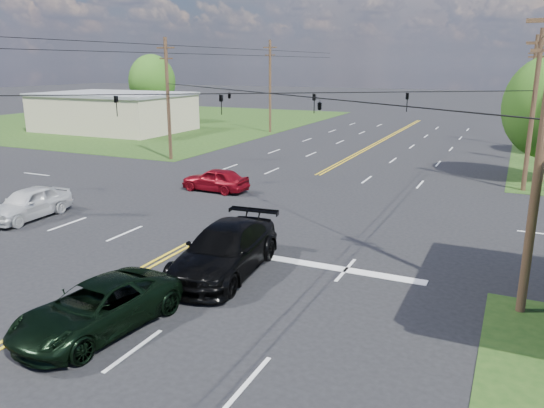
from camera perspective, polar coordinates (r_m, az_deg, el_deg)
The scene contains 16 objects.
ground at distance 29.83m, azimuth -0.39°, elevation 0.24°, with size 280.00×280.00×0.00m, color black.
grass_nw at distance 75.31m, azimuth -14.38°, elevation 8.71°, with size 46.00×48.00×0.03m, color #1B3812.
stop_bar at distance 20.93m, azimuth 2.67°, elevation -6.27°, with size 10.00×0.50×0.02m, color silver.
retail_nw at distance 64.30m, azimuth -16.63°, elevation 9.35°, with size 16.00×11.00×4.00m, color #B9AE8A.
pole_se at distance 17.31m, azimuth 26.89°, elevation 4.52°, with size 1.60×0.28×9.50m.
pole_nw at distance 43.36m, azimuth -11.13°, elevation 11.15°, with size 1.60×0.28×9.50m.
pole_ne at distance 35.20m, azimuth 26.26°, elevation 9.10°, with size 1.60×0.28×9.50m.
pole_left_far at distance 59.77m, azimuth -0.21°, elevation 12.63°, with size 1.60×0.28×10.00m.
pole_right_far at distance 54.15m, azimuth 26.08°, elevation 10.92°, with size 1.60×0.28×10.00m.
span_wire_signals at distance 28.90m, azimuth -0.41°, elevation 11.82°, with size 26.00×18.00×1.13m.
power_lines at distance 27.08m, azimuth -2.31°, elevation 17.11°, with size 26.04×100.00×0.64m.
tree_far_l at distance 73.11m, azimuth -12.77°, elevation 12.72°, with size 6.08×6.08×8.72m.
pickup_dkgreen at distance 16.40m, azimuth -18.26°, elevation -10.54°, with size 2.39×5.18×1.44m, color black.
suv_black at distance 19.67m, azimuth -5.08°, elevation -4.95°, with size 2.50×6.16×1.79m, color black.
pickup_white at distance 29.15m, azimuth -24.71°, elevation 0.08°, with size 1.85×4.59×1.56m, color silver.
sedan_red at distance 32.39m, azimuth -6.12°, elevation 2.63°, with size 1.68×4.18×1.42m, color maroon.
Camera 1 is at (12.32, -14.09, 7.56)m, focal length 35.00 mm.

